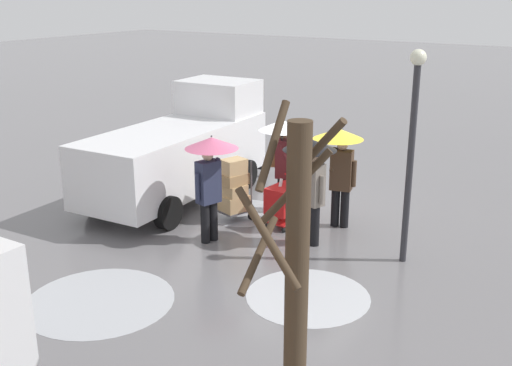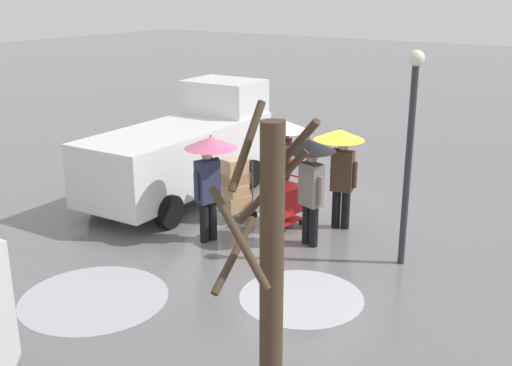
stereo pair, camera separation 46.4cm
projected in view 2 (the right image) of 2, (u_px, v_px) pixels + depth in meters
The scene contains 13 objects.
ground_plane at pixel (310, 218), 13.62m from camera, with size 90.00×90.00×0.00m, color slate.
slush_patch_near_cluster at pixel (94, 298), 10.14m from camera, with size 2.41×2.41×0.01m, color #ADAFB5.
slush_patch_under_van at pixel (244, 212), 13.98m from camera, with size 1.79×1.79×0.01m, color #999BA0.
slush_patch_far_side at pixel (301, 297), 10.17m from camera, with size 2.04×2.04×0.01m, color silver.
cargo_van_parked_right at pixel (186, 148), 14.76m from camera, with size 2.38×5.42×2.60m.
shopping_cart_vendor at pixel (285, 201), 13.00m from camera, with size 0.63×0.87×1.04m.
hand_dolly_boxes at pixel (235, 188), 13.33m from camera, with size 0.68×0.81×1.37m.
pedestrian_pink_side at pixel (209, 164), 12.00m from camera, with size 1.04×1.04×2.15m.
pedestrian_black_side at pixel (310, 167), 11.81m from camera, with size 1.04×1.04×2.15m.
pedestrian_white_side at pixel (341, 155), 12.65m from camera, with size 1.04×1.04×2.15m.
pedestrian_far_side at pixel (284, 144), 13.54m from camera, with size 1.04×1.04×2.15m.
bare_tree_near at pixel (270, 289), 6.19m from camera, with size 0.90×1.05×3.82m.
street_lamp at pixel (410, 137), 10.71m from camera, with size 0.28×0.28×3.86m.
Camera 2 is at (-6.21, 11.20, 4.86)m, focal length 43.62 mm.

